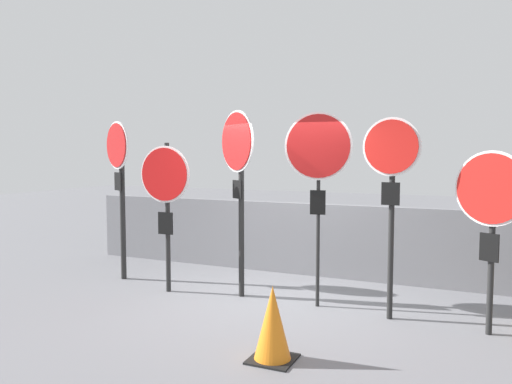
% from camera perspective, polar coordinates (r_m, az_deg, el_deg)
% --- Properties ---
extents(ground_plane, '(40.00, 40.00, 0.00)m').
position_cam_1_polar(ground_plane, '(7.28, 1.91, -12.21)').
color(ground_plane, slate).
extents(fence_back, '(8.68, 0.12, 1.24)m').
position_cam_1_polar(fence_back, '(8.64, 6.04, -5.40)').
color(fence_back, slate).
rests_on(fence_back, ground).
extents(stop_sign_0, '(0.71, 0.37, 2.61)m').
position_cam_1_polar(stop_sign_0, '(8.48, -15.36, 2.35)').
color(stop_sign_0, black).
rests_on(stop_sign_0, ground).
extents(stop_sign_1, '(0.84, 0.13, 2.24)m').
position_cam_1_polar(stop_sign_1, '(7.52, -10.32, 0.51)').
color(stop_sign_1, black).
rests_on(stop_sign_1, ground).
extents(stop_sign_2, '(0.74, 0.52, 2.70)m').
position_cam_1_polar(stop_sign_2, '(7.15, -2.04, 3.14)').
color(stop_sign_2, black).
rests_on(stop_sign_2, ground).
extents(stop_sign_3, '(0.90, 0.18, 2.63)m').
position_cam_1_polar(stop_sign_3, '(6.69, 7.12, 3.84)').
color(stop_sign_3, black).
rests_on(stop_sign_3, ground).
extents(stop_sign_4, '(0.72, 0.16, 2.53)m').
position_cam_1_polar(stop_sign_4, '(6.35, 15.20, 1.95)').
color(stop_sign_4, black).
rests_on(stop_sign_4, ground).
extents(stop_sign_5, '(0.78, 0.41, 2.12)m').
position_cam_1_polar(stop_sign_5, '(6.20, 25.27, -1.27)').
color(stop_sign_5, black).
rests_on(stop_sign_5, ground).
extents(traffic_cone_0, '(0.45, 0.45, 0.76)m').
position_cam_1_polar(traffic_cone_0, '(5.18, 1.91, -14.79)').
color(traffic_cone_0, black).
rests_on(traffic_cone_0, ground).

